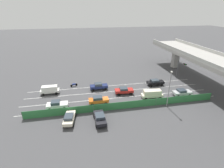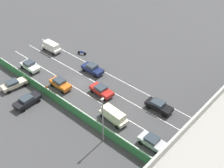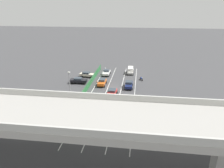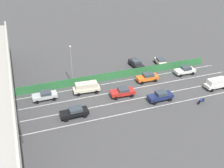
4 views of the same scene
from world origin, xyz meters
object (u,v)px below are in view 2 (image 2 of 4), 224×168
car_sedan_silver (153,142)px  parked_sedan_cream (14,84)px  car_van_white (51,46)px  parked_sedan_dark (27,100)px  car_sedan_navy (92,68)px  traffic_light (220,108)px  car_taxi_orange (60,83)px  car_hatchback_white (30,66)px  car_van_cream (113,115)px  motorcycle (82,52)px  car_sedan_red (101,90)px  traffic_cone (46,86)px  street_lamp (103,116)px  car_sedan_black (159,106)px

car_sedan_silver → parked_sedan_cream: 26.37m
car_van_white → parked_sedan_dark: size_ratio=0.96×
car_sedan_navy → traffic_light: size_ratio=0.84×
car_taxi_orange → traffic_light: 26.48m
car_sedan_silver → traffic_light: traffic_light is taller
car_hatchback_white → parked_sedan_cream: (5.29, 2.67, -0.02)m
car_van_cream → parked_sedan_cream: 19.16m
car_sedan_navy → motorcycle: car_sedan_navy is taller
car_sedan_navy → parked_sedan_dark: car_sedan_navy is taller
car_sedan_red → traffic_light: 19.14m
motorcycle → traffic_cone: motorcycle is taller
traffic_light → street_lamp: 17.00m
car_hatchback_white → street_lamp: size_ratio=0.54×
car_van_white → car_van_cream: bearing=73.8°
car_sedan_red → car_sedan_black: bearing=108.8°
car_van_cream → car_sedan_silver: bearing=88.9°
car_sedan_silver → traffic_cone: (1.70, -21.69, -0.53)m
car_sedan_navy → parked_sedan_cream: (12.53, -6.89, -0.06)m
car_sedan_navy → traffic_light: bearing=95.6°
car_sedan_black → parked_sedan_cream: bearing=-61.0°
motorcycle → street_lamp: 24.29m
car_sedan_navy → car_hatchback_white: car_sedan_navy is taller
car_sedan_navy → car_sedan_red: 6.70m
parked_sedan_cream → traffic_light: 34.10m
motorcycle → parked_sedan_dark: parked_sedan_dark is taller
traffic_cone → car_hatchback_white: bearing=-102.8°
car_taxi_orange → parked_sedan_dark: car_taxi_orange is taller
parked_sedan_cream → motorcycle: bearing=177.7°
car_sedan_navy → traffic_cone: (8.78, -2.78, -0.59)m
car_sedan_red → car_van_cream: car_van_cream is taller
car_van_white → traffic_cone: car_van_white is taller
car_hatchback_white → traffic_cone: bearing=77.2°
car_sedan_red → car_van_cream: 6.68m
car_hatchback_white → car_van_cream: car_van_cream is taller
parked_sedan_cream → car_hatchback_white: bearing=-153.2°
car_van_white → parked_sedan_cream: size_ratio=0.94×
motorcycle → street_lamp: size_ratio=0.23×
car_sedan_red → car_hatchback_white: bearing=-76.4°
car_van_cream → parked_sedan_cream: car_van_cream is taller
parked_sedan_dark → street_lamp: street_lamp is taller
traffic_cone → street_lamp: bearing=82.3°
car_sedan_black → parked_sedan_dark: 21.31m
car_hatchback_white → car_sedan_red: bearing=103.6°
car_sedan_silver → street_lamp: bearing=-56.5°
parked_sedan_cream → street_lamp: bearing=94.6°
car_sedan_black → traffic_cone: bearing=-64.8°
car_sedan_navy → traffic_cone: size_ratio=6.07×
car_taxi_orange → car_van_cream: (-0.11, 12.36, 0.22)m
car_sedan_navy → traffic_cone: 9.23m
car_taxi_orange → car_hatchback_white: (0.19, -8.63, -0.04)m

